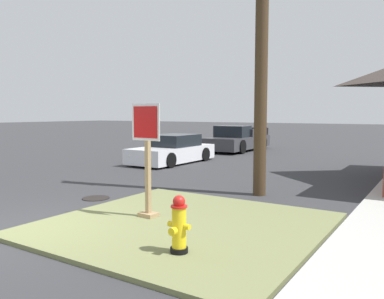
{
  "coord_description": "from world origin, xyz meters",
  "views": [
    {
      "loc": [
        6.52,
        -4.25,
        2.2
      ],
      "look_at": [
        1.48,
        3.63,
        1.33
      ],
      "focal_mm": 36.52,
      "sensor_mm": 36.0,
      "label": 1
    }
  ],
  "objects": [
    {
      "name": "manhole_cover",
      "position": [
        -0.93,
        2.77,
        0.01
      ],
      "size": [
        0.7,
        0.7,
        0.02
      ],
      "primitive_type": "cylinder",
      "color": "black",
      "rests_on": "ground"
    },
    {
      "name": "fire_hydrant",
      "position": [
        3.24,
        0.52,
        0.5
      ],
      "size": [
        0.38,
        0.34,
        0.89
      ],
      "color": "black",
      "rests_on": "grass_corner_patch"
    },
    {
      "name": "grass_corner_patch",
      "position": [
        2.4,
        1.91,
        0.04
      ],
      "size": [
        5.05,
        4.94,
        0.08
      ],
      "primitive_type": "cube",
      "color": "olive",
      "rests_on": "ground"
    },
    {
      "name": "utility_pole",
      "position": [
        2.47,
        5.45,
        4.5
      ],
      "size": [
        1.41,
        0.34,
        8.76
      ],
      "color": "#42301E",
      "rests_on": "ground"
    },
    {
      "name": "ground_plane",
      "position": [
        0.0,
        0.0,
        0.0
      ],
      "size": [
        160.0,
        160.0,
        0.0
      ],
      "primitive_type": "plane",
      "color": "#333335"
    },
    {
      "name": "pickup_truck_charcoal",
      "position": [
        -3.54,
        16.43,
        0.62
      ],
      "size": [
        2.26,
        5.45,
        1.48
      ],
      "color": "#38383D",
      "rests_on": "ground"
    },
    {
      "name": "stop_sign",
      "position": [
        1.52,
        1.88,
        1.22
      ],
      "size": [
        0.74,
        0.3,
        2.31
      ],
      "color": "#A3845B",
      "rests_on": "grass_corner_patch"
    },
    {
      "name": "parked_sedan_white",
      "position": [
        -3.5,
        9.83,
        0.54
      ],
      "size": [
        1.98,
        4.42,
        1.25
      ],
      "color": "silver",
      "rests_on": "ground"
    }
  ]
}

